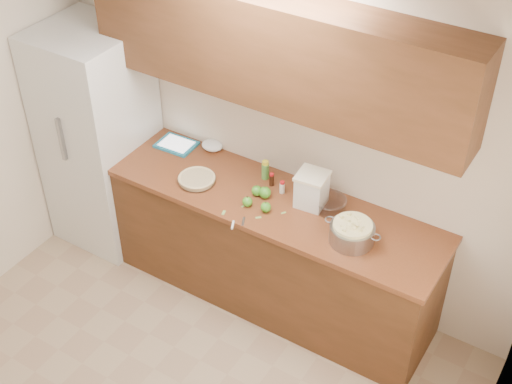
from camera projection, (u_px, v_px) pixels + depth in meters
The scene contains 22 objects.
room_shell at pixel (112, 289), 3.67m from camera, with size 3.60×3.60×3.60m.
counter_run at pixel (261, 245), 5.18m from camera, with size 2.64×0.68×0.92m.
upper_cabinets at pixel (275, 51), 4.36m from camera, with size 2.60×0.34×0.70m, color #5A321B.
fridge at pixel (99, 138), 5.48m from camera, with size 0.70×0.70×1.80m, color silver.
pie at pixel (197, 179), 5.00m from camera, with size 0.27×0.27×0.04m.
colander at pixel (352, 233), 4.48m from camera, with size 0.38×0.29×0.14m.
flour_canister at pixel (312, 189), 4.74m from camera, with size 0.22×0.22×0.25m.
tablet at pixel (176, 145), 5.36m from camera, with size 0.30×0.23×0.02m.
paring_knife at pixel (234, 224), 4.64m from camera, with size 0.08×0.15×0.02m.
lemon_bottle at pixel (265, 170), 5.00m from camera, with size 0.05×0.05×0.15m.
cinnamon_shaker at pixel (282, 187), 4.89m from camera, with size 0.04×0.04×0.09m.
vanilla_bottle at pixel (272, 180), 4.95m from camera, with size 0.04×0.04×0.10m.
mixing_bowl at pixel (330, 203), 4.75m from camera, with size 0.23×0.23×0.08m.
paper_towel at pixel (212, 145), 5.31m from camera, with size 0.17×0.14×0.07m, color white.
apple_left at pixel (257, 191), 4.87m from camera, with size 0.07×0.07×0.09m.
apple_center at pixel (265, 192), 4.85m from camera, with size 0.08×0.08×0.09m.
apple_front at pixel (247, 202), 4.78m from camera, with size 0.07×0.07×0.08m.
apple_extra at pixel (266, 207), 4.74m from camera, with size 0.07×0.07×0.08m.
peel_a at pixel (258, 217), 4.71m from camera, with size 0.04×0.02×0.00m, color #85AE54.
peel_b at pixel (244, 206), 4.80m from camera, with size 0.03×0.01×0.00m, color #85AE54.
peel_c at pixel (224, 213), 4.75m from camera, with size 0.05×0.02×0.00m, color #85AE54.
peel_d at pixel (283, 213), 4.74m from camera, with size 0.03×0.01×0.00m, color #85AE54.
Camera 1 is at (1.99, -1.79, 3.97)m, focal length 50.00 mm.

